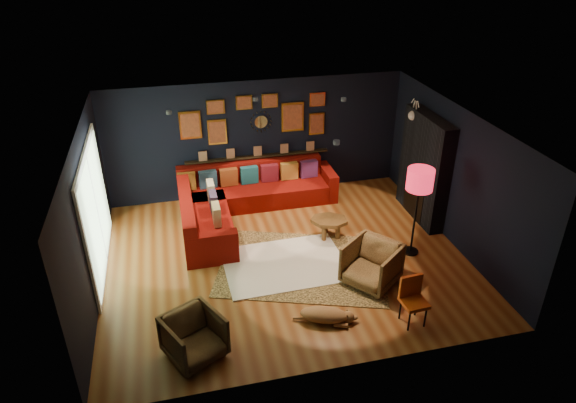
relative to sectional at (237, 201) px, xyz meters
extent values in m
plane|color=#935E2B|center=(0.61, -1.81, -0.32)|extent=(6.50, 6.50, 0.00)
plane|color=black|center=(0.61, 0.94, 0.98)|extent=(6.50, 0.00, 6.50)
plane|color=black|center=(0.61, -4.56, 0.98)|extent=(6.50, 0.00, 6.50)
plane|color=black|center=(-2.64, -1.81, 0.98)|extent=(0.00, 5.50, 5.50)
plane|color=black|center=(3.86, -1.81, 0.98)|extent=(0.00, 5.50, 5.50)
plane|color=silver|center=(0.61, -1.81, 2.28)|extent=(6.50, 6.50, 0.00)
cube|color=maroon|center=(0.41, 0.44, -0.11)|extent=(3.20, 0.95, 0.42)
cube|color=maroon|center=(0.41, 0.80, 0.31)|extent=(3.20, 0.24, 0.46)
cube|color=maroon|center=(2.11, 0.44, 0.00)|extent=(0.22, 0.95, 0.64)
cube|color=maroon|center=(-0.71, -0.66, -0.11)|extent=(0.95, 2.20, 0.42)
cube|color=maroon|center=(-1.07, -0.66, 0.31)|extent=(0.24, 2.20, 0.46)
cube|color=maroon|center=(-0.71, -1.66, 0.00)|extent=(0.95, 0.22, 0.64)
cube|color=#B16F26|center=(-0.99, 0.59, 0.30)|extent=(0.38, 0.14, 0.38)
cube|color=#2B4A65|center=(-0.54, 0.59, 0.30)|extent=(0.38, 0.14, 0.38)
cube|color=brown|center=(-0.09, 0.59, 0.30)|extent=(0.38, 0.14, 0.38)
cube|color=#1B5D6C|center=(0.36, 0.59, 0.30)|extent=(0.38, 0.14, 0.38)
cube|color=maroon|center=(0.81, 0.59, 0.30)|extent=(0.38, 0.14, 0.38)
cube|color=#B67A2D|center=(1.26, 0.59, 0.30)|extent=(0.38, 0.14, 0.38)
cube|color=#5D285E|center=(1.71, 0.59, 0.30)|extent=(0.38, 0.14, 0.38)
cube|color=#BEB391|center=(-0.53, 0.04, 0.30)|extent=(0.14, 0.38, 0.38)
cube|color=#322843|center=(-0.53, -0.46, 0.30)|extent=(0.14, 0.38, 0.38)
cube|color=tan|center=(-0.53, -0.96, 0.30)|extent=(0.14, 0.38, 0.38)
cube|color=black|center=(0.61, 0.87, 0.60)|extent=(3.20, 0.12, 0.04)
cube|color=gold|center=(-0.79, 0.91, 1.43)|extent=(0.45, 0.03, 0.60)
cube|color=#B1522D|center=(-0.79, 0.89, 1.43)|extent=(0.38, 0.01, 0.51)
cube|color=gold|center=(-0.24, 0.91, 1.23)|extent=(0.40, 0.03, 0.55)
cube|color=#B1522D|center=(-0.24, 0.89, 1.23)|extent=(0.34, 0.01, 0.47)
cube|color=gold|center=(-0.24, 0.91, 1.78)|extent=(0.38, 0.03, 0.30)
cube|color=#B1522D|center=(-0.24, 0.89, 1.78)|extent=(0.32, 0.01, 0.25)
cube|color=gold|center=(1.41, 0.91, 1.43)|extent=(0.50, 0.03, 0.65)
cube|color=#B1522D|center=(1.41, 0.89, 1.43)|extent=(0.42, 0.01, 0.55)
cube|color=gold|center=(1.96, 0.91, 1.23)|extent=(0.35, 0.03, 0.50)
cube|color=#B1522D|center=(1.96, 0.89, 1.23)|extent=(0.30, 0.01, 0.42)
cube|color=gold|center=(1.96, 0.91, 1.78)|extent=(0.35, 0.03, 0.30)
cube|color=#B1522D|center=(1.96, 0.89, 1.78)|extent=(0.30, 0.01, 0.25)
cube|color=gold|center=(0.36, 0.91, 1.83)|extent=(0.35, 0.03, 0.30)
cube|color=#B1522D|center=(0.36, 0.89, 1.83)|extent=(0.30, 0.01, 0.25)
cube|color=gold|center=(0.91, 0.91, 1.83)|extent=(0.35, 0.03, 0.30)
cube|color=#B1522D|center=(0.91, 0.89, 1.83)|extent=(0.30, 0.01, 0.25)
cylinder|color=silver|center=(0.71, 0.91, 1.38)|extent=(0.28, 0.03, 0.28)
cone|color=gold|center=(0.93, 0.91, 1.38)|extent=(0.03, 0.16, 0.03)
cone|color=gold|center=(0.92, 0.91, 1.46)|extent=(0.04, 0.16, 0.04)
cone|color=gold|center=(0.87, 0.91, 1.53)|extent=(0.04, 0.16, 0.04)
cone|color=gold|center=(0.80, 0.91, 1.58)|extent=(0.04, 0.16, 0.04)
cone|color=gold|center=(0.71, 0.91, 1.60)|extent=(0.03, 0.16, 0.03)
cone|color=gold|center=(0.63, 0.91, 1.58)|extent=(0.04, 0.16, 0.04)
cone|color=gold|center=(0.56, 0.91, 1.53)|extent=(0.04, 0.16, 0.04)
cone|color=gold|center=(0.51, 0.91, 1.46)|extent=(0.04, 0.16, 0.04)
cone|color=gold|center=(0.49, 0.91, 1.38)|extent=(0.03, 0.16, 0.03)
cone|color=gold|center=(0.51, 0.91, 1.29)|extent=(0.04, 0.16, 0.04)
cone|color=gold|center=(0.56, 0.91, 1.22)|extent=(0.04, 0.16, 0.04)
cone|color=gold|center=(0.63, 0.91, 1.17)|extent=(0.04, 0.16, 0.04)
cone|color=gold|center=(0.71, 0.91, 1.16)|extent=(0.03, 0.16, 0.03)
cone|color=gold|center=(0.80, 0.91, 1.17)|extent=(0.04, 0.16, 0.04)
cone|color=gold|center=(0.87, 0.91, 1.22)|extent=(0.04, 0.16, 0.04)
cone|color=gold|center=(0.92, 0.91, 1.29)|extent=(0.04, 0.16, 0.04)
cube|color=black|center=(3.71, -0.91, 0.78)|extent=(0.30, 1.60, 2.20)
cube|color=black|center=(3.65, -0.91, 0.13)|extent=(0.20, 0.80, 0.90)
cone|color=white|center=(3.80, -0.41, 1.73)|extent=(0.35, 0.28, 0.28)
sphere|color=white|center=(3.58, -0.41, 1.73)|extent=(0.20, 0.20, 0.20)
cylinder|color=white|center=(3.60, -0.47, 1.90)|extent=(0.02, 0.10, 0.28)
cylinder|color=white|center=(3.60, -0.35, 1.90)|extent=(0.02, 0.10, 0.28)
cube|color=white|center=(-2.61, -1.21, 0.78)|extent=(0.04, 2.80, 2.20)
cube|color=#A2C596|center=(-2.58, -1.21, 0.78)|extent=(0.01, 2.60, 2.00)
cube|color=white|center=(-2.58, -1.21, 0.78)|extent=(0.02, 0.06, 2.00)
cylinder|color=black|center=(-1.19, -0.61, 2.24)|extent=(0.10, 0.10, 0.06)
cylinder|color=black|center=(0.41, -0.21, 2.24)|extent=(0.10, 0.10, 0.06)
cylinder|color=black|center=(2.01, -0.61, 2.24)|extent=(0.10, 0.10, 0.06)
cylinder|color=black|center=(1.21, -2.61, 2.24)|extent=(0.10, 0.10, 0.06)
cube|color=white|center=(0.55, -2.01, -0.31)|extent=(2.21, 1.63, 0.03)
cube|color=tan|center=(0.85, -2.11, -0.31)|extent=(3.49, 2.96, 0.02)
cylinder|color=brown|center=(1.47, -1.41, -0.14)|extent=(0.09, 0.09, 0.30)
cylinder|color=brown|center=(1.75, -1.41, -0.14)|extent=(0.09, 0.09, 0.30)
cylinder|color=brown|center=(1.61, -1.08, -0.14)|extent=(0.09, 0.09, 0.30)
cylinder|color=maroon|center=(-0.69, -0.31, -0.11)|extent=(0.56, 0.56, 0.37)
imported|color=#AC7E43|center=(-1.20, -3.86, 0.06)|extent=(0.97, 0.95, 0.76)
imported|color=#AC7E43|center=(1.86, -2.85, 0.10)|extent=(1.11, 1.12, 0.84)
cylinder|color=gold|center=(-1.16, -3.35, -0.11)|extent=(0.34, 0.34, 0.42)
cylinder|color=black|center=(1.99, -4.10, -0.13)|extent=(0.03, 0.03, 0.39)
cylinder|color=black|center=(2.26, -4.08, -0.13)|extent=(0.03, 0.03, 0.39)
cylinder|color=black|center=(1.97, -3.82, -0.13)|extent=(0.03, 0.03, 0.39)
cylinder|color=black|center=(2.24, -3.80, -0.13)|extent=(0.03, 0.03, 0.39)
cube|color=#FB5716|center=(2.11, -3.95, 0.07)|extent=(0.39, 0.39, 0.06)
cube|color=#FB5716|center=(2.10, -3.79, 0.28)|extent=(0.37, 0.08, 0.37)
cylinder|color=black|center=(2.95, -2.16, -0.30)|extent=(0.29, 0.29, 0.04)
cylinder|color=black|center=(2.95, -2.16, 0.41)|extent=(0.04, 0.04, 1.39)
cylinder|color=red|center=(2.95, -2.16, 1.20)|extent=(0.47, 0.47, 0.39)
camera|label=1|loc=(-1.18, -9.43, 5.14)|focal=32.00mm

